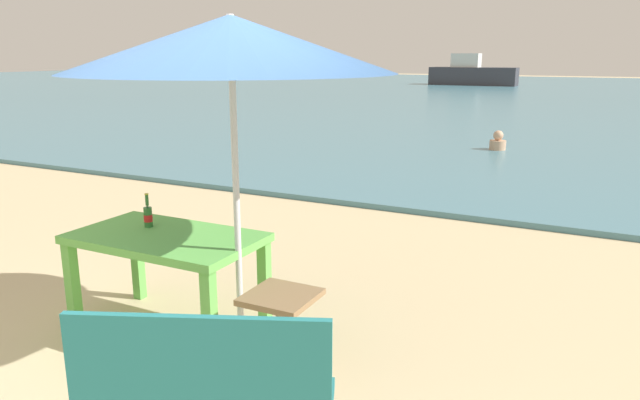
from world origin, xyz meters
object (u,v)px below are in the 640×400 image
swimmer_person (498,142)px  side_table_wood (281,320)px  beer_bottle_amber (148,215)px  patio_umbrella (231,44)px  bench_teal_center (205,388)px  boat_sailboat (472,74)px  picnic_table_green (166,248)px

swimmer_person → side_table_wood: bearing=-87.7°
beer_bottle_amber → patio_umbrella: (0.94, -0.15, 1.26)m
beer_bottle_amber → bench_teal_center: (1.57, -1.35, -0.31)m
beer_bottle_amber → swimmer_person: (0.92, 9.48, -0.61)m
boat_sailboat → beer_bottle_amber: bearing=-81.0°
patio_umbrella → side_table_wood: (0.38, -0.08, -1.76)m
side_table_wood → boat_sailboat: boat_sailboat is taller
patio_umbrella → bench_teal_center: patio_umbrella is taller
beer_bottle_amber → boat_sailboat: boat_sailboat is taller
picnic_table_green → side_table_wood: picnic_table_green is taller
beer_bottle_amber → side_table_wood: (1.32, -0.23, -0.50)m
picnic_table_green → bench_teal_center: 1.82m
bench_teal_center → swimmer_person: 10.86m
bench_teal_center → boat_sailboat: 38.34m
bench_teal_center → patio_umbrella: bearing=117.6°
side_table_wood → swimmer_person: 9.72m
side_table_wood → swimmer_person: bearing=92.3°
side_table_wood → swimmer_person: side_table_wood is taller
bench_teal_center → picnic_table_green: bearing=136.3°
beer_bottle_amber → bench_teal_center: bearing=-40.8°
bench_teal_center → boat_sailboat: (-7.29, 37.64, 0.27)m
boat_sailboat → side_table_wood: bearing=-79.1°
picnic_table_green → side_table_wood: 1.11m
picnic_table_green → beer_bottle_amber: 0.34m
patio_umbrella → side_table_wood: bearing=-11.3°
swimmer_person → boat_sailboat: 27.62m
beer_bottle_amber → side_table_wood: bearing=-9.8°
beer_bottle_amber → boat_sailboat: size_ratio=0.05×
beer_bottle_amber → swimmer_person: 9.55m
bench_teal_center → boat_sailboat: size_ratio=0.22×
picnic_table_green → bench_teal_center: (1.32, -1.26, -0.11)m
patio_umbrella → bench_teal_center: 2.08m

